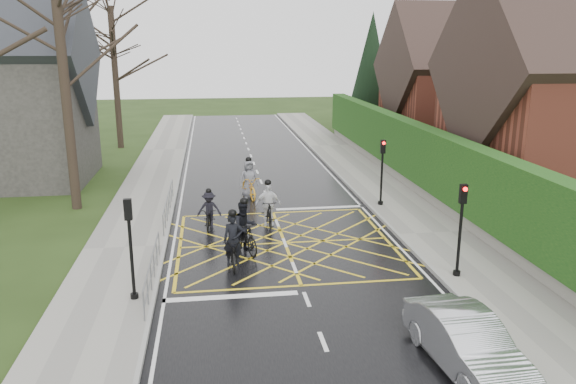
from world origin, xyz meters
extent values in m
plane|color=#1F3110|center=(0.00, 0.00, 0.00)|extent=(120.00, 120.00, 0.00)
cube|color=black|center=(0.00, 0.00, 0.01)|extent=(9.00, 80.00, 0.01)
cube|color=gray|center=(6.00, 0.00, 0.07)|extent=(3.00, 80.00, 0.15)
cube|color=gray|center=(-6.00, 0.00, 0.07)|extent=(3.00, 80.00, 0.15)
cube|color=slate|center=(7.75, 6.00, 0.35)|extent=(0.50, 38.00, 0.70)
cube|color=#0E3611|center=(7.75, 6.00, 2.10)|extent=(0.90, 38.00, 2.80)
cube|color=brown|center=(14.75, 18.00, 3.00)|extent=(9.00, 8.00, 6.00)
cube|color=#2E201B|center=(14.75, 18.00, 5.90)|extent=(9.80, 8.80, 8.80)
cube|color=brown|center=(17.45, 18.00, 8.50)|extent=(0.70, 0.70, 1.60)
cylinder|color=black|center=(10.75, 26.00, 0.60)|extent=(0.50, 0.50, 1.20)
cone|color=black|center=(10.75, 26.00, 5.00)|extent=(4.60, 4.60, 10.00)
cube|color=#2D2B28|center=(-13.50, 12.00, 3.50)|extent=(8.00, 7.00, 7.00)
cube|color=#26282D|center=(-13.50, 12.00, 6.90)|extent=(8.80, 7.80, 7.80)
cylinder|color=black|center=(-9.00, 6.00, 5.50)|extent=(0.44, 0.44, 11.00)
cylinder|color=black|center=(-10.00, 14.00, 6.00)|extent=(0.44, 0.44, 12.00)
cylinder|color=black|center=(-9.30, 22.00, 5.00)|extent=(0.44, 0.44, 10.00)
cylinder|color=slate|center=(-4.65, -3.50, 1.00)|extent=(0.05, 5.00, 0.05)
cylinder|color=slate|center=(-4.65, -3.50, 0.55)|extent=(0.04, 5.00, 0.04)
cylinder|color=slate|center=(-4.65, -6.00, 0.50)|extent=(0.04, 0.04, 1.00)
cylinder|color=slate|center=(-4.65, -1.00, 0.50)|extent=(0.04, 0.04, 1.00)
cylinder|color=slate|center=(-4.65, 4.00, 1.00)|extent=(0.05, 6.00, 0.05)
cylinder|color=slate|center=(-4.65, 4.00, 0.55)|extent=(0.04, 6.00, 0.04)
cylinder|color=slate|center=(-4.65, 1.00, 0.50)|extent=(0.04, 0.04, 1.00)
cylinder|color=slate|center=(-4.65, 7.00, 0.50)|extent=(0.04, 0.04, 1.00)
cylinder|color=black|center=(5.10, 4.20, 1.50)|extent=(0.10, 0.10, 3.00)
cylinder|color=black|center=(5.10, 4.20, 0.15)|extent=(0.24, 0.24, 0.30)
cube|color=black|center=(5.10, 4.20, 2.90)|extent=(0.22, 0.16, 0.62)
sphere|color=#FF0C0C|center=(5.10, 4.08, 3.08)|extent=(0.14, 0.14, 0.14)
cylinder|color=black|center=(5.10, -4.20, 1.50)|extent=(0.10, 0.10, 3.00)
cylinder|color=black|center=(5.10, -4.20, 0.15)|extent=(0.24, 0.24, 0.30)
cube|color=black|center=(5.10, -4.20, 2.90)|extent=(0.22, 0.16, 0.62)
sphere|color=#FF0C0C|center=(5.10, -4.32, 3.08)|extent=(0.14, 0.14, 0.14)
cylinder|color=black|center=(-5.10, -4.50, 1.50)|extent=(0.10, 0.10, 3.00)
cylinder|color=black|center=(-5.10, -4.50, 0.15)|extent=(0.24, 0.24, 0.30)
cube|color=black|center=(-5.10, -4.50, 2.90)|extent=(0.22, 0.16, 0.62)
sphere|color=#FF0C0C|center=(-5.10, -4.38, 3.08)|extent=(0.14, 0.14, 0.14)
imported|color=black|center=(-2.05, -2.05, 0.55)|extent=(0.73, 2.09, 1.10)
imported|color=black|center=(-2.05, -1.95, 0.93)|extent=(0.68, 0.45, 1.86)
sphere|color=black|center=(-2.05, -1.95, 1.88)|extent=(0.29, 0.29, 0.29)
imported|color=black|center=(-1.58, -0.76, 0.62)|extent=(1.27, 2.14, 1.24)
imported|color=black|center=(-1.58, -0.66, 0.95)|extent=(1.12, 1.00, 1.90)
sphere|color=black|center=(-1.58, -0.66, 1.92)|extent=(0.30, 0.30, 0.30)
imported|color=black|center=(-2.86, 2.22, 0.46)|extent=(0.77, 1.80, 0.92)
imported|color=black|center=(-2.86, 2.32, 0.78)|extent=(1.06, 0.67, 1.56)
sphere|color=black|center=(-2.86, 2.32, 1.58)|extent=(0.24, 0.24, 0.24)
imported|color=black|center=(-0.40, 2.22, 0.60)|extent=(0.61, 2.00, 1.20)
imported|color=silver|center=(-0.40, 2.32, 0.91)|extent=(1.08, 0.47, 1.83)
sphere|color=black|center=(-0.40, 2.32, 1.85)|extent=(0.29, 0.29, 0.29)
imported|color=orange|center=(-0.89, 6.73, 0.56)|extent=(1.18, 2.24, 1.12)
imported|color=slate|center=(-0.89, 6.83, 0.95)|extent=(1.04, 0.79, 1.90)
sphere|color=black|center=(-0.89, 6.83, 1.92)|extent=(0.30, 0.30, 0.30)
imported|color=silver|center=(3.09, -9.14, 0.67)|extent=(1.80, 4.20, 1.35)
camera|label=1|loc=(-2.69, -20.26, 7.47)|focal=35.00mm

